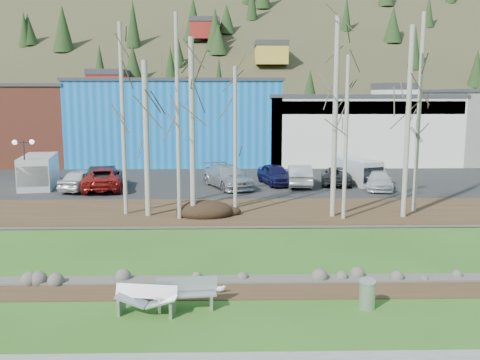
{
  "coord_description": "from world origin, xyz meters",
  "views": [
    {
      "loc": [
        -0.96,
        -15.88,
        6.89
      ],
      "look_at": [
        -0.36,
        11.13,
        2.5
      ],
      "focal_mm": 40.0,
      "sensor_mm": 36.0,
      "label": 1
    }
  ],
  "objects_px": {
    "car_1": "(103,176)",
    "litter_bin": "(367,295)",
    "car_6": "(336,176)",
    "seagull": "(220,289)",
    "car_3": "(228,177)",
    "van_white": "(358,172)",
    "car_2": "(105,178)",
    "van_grey": "(38,172)",
    "bench_damaged": "(147,300)",
    "street_lamp": "(24,151)",
    "car_0": "(83,180)",
    "bench_intact": "(186,293)",
    "car_4": "(275,174)",
    "car_7": "(379,180)",
    "car_5": "(299,175)"
  },
  "relations": [
    {
      "from": "car_1",
      "to": "car_5",
      "type": "relative_size",
      "value": 1.02
    },
    {
      "from": "bench_damaged",
      "to": "street_lamp",
      "type": "relative_size",
      "value": 0.56
    },
    {
      "from": "car_6",
      "to": "van_grey",
      "type": "distance_m",
      "value": 21.91
    },
    {
      "from": "car_2",
      "to": "car_4",
      "type": "xyz_separation_m",
      "value": [
        12.28,
        1.86,
        -0.04
      ]
    },
    {
      "from": "bench_intact",
      "to": "car_5",
      "type": "xyz_separation_m",
      "value": [
        6.64,
        22.29,
        0.43
      ]
    },
    {
      "from": "seagull",
      "to": "car_3",
      "type": "bearing_deg",
      "value": 100.77
    },
    {
      "from": "bench_intact",
      "to": "seagull",
      "type": "height_order",
      "value": "bench_intact"
    },
    {
      "from": "car_6",
      "to": "van_white",
      "type": "xyz_separation_m",
      "value": [
        1.68,
        0.06,
        0.28
      ]
    },
    {
      "from": "seagull",
      "to": "car_2",
      "type": "relative_size",
      "value": 0.07
    },
    {
      "from": "seagull",
      "to": "bench_intact",
      "type": "bearing_deg",
      "value": -118.98
    },
    {
      "from": "bench_damaged",
      "to": "car_2",
      "type": "height_order",
      "value": "car_2"
    },
    {
      "from": "bench_damaged",
      "to": "litter_bin",
      "type": "height_order",
      "value": "same"
    },
    {
      "from": "litter_bin",
      "to": "car_4",
      "type": "height_order",
      "value": "car_4"
    },
    {
      "from": "car_1",
      "to": "van_grey",
      "type": "height_order",
      "value": "van_grey"
    },
    {
      "from": "litter_bin",
      "to": "car_3",
      "type": "relative_size",
      "value": 0.16
    },
    {
      "from": "street_lamp",
      "to": "car_3",
      "type": "xyz_separation_m",
      "value": [
        13.78,
        1.9,
        -2.08
      ]
    },
    {
      "from": "car_3",
      "to": "car_4",
      "type": "xyz_separation_m",
      "value": [
        3.56,
        1.26,
        -0.04
      ]
    },
    {
      "from": "car_6",
      "to": "car_7",
      "type": "xyz_separation_m",
      "value": [
        2.62,
        -2.13,
        -0.02
      ]
    },
    {
      "from": "car_1",
      "to": "car_3",
      "type": "relative_size",
      "value": 0.88
    },
    {
      "from": "car_7",
      "to": "car_2",
      "type": "bearing_deg",
      "value": -168.26
    },
    {
      "from": "street_lamp",
      "to": "car_3",
      "type": "bearing_deg",
      "value": -9.93
    },
    {
      "from": "bench_damaged",
      "to": "car_3",
      "type": "distance_m",
      "value": 22.24
    },
    {
      "from": "van_white",
      "to": "van_grey",
      "type": "height_order",
      "value": "van_grey"
    },
    {
      "from": "bench_intact",
      "to": "litter_bin",
      "type": "distance_m",
      "value": 5.87
    },
    {
      "from": "van_grey",
      "to": "litter_bin",
      "type": "bearing_deg",
      "value": -60.96
    },
    {
      "from": "litter_bin",
      "to": "street_lamp",
      "type": "xyz_separation_m",
      "value": [
        -18.31,
        19.95,
        2.58
      ]
    },
    {
      "from": "car_0",
      "to": "car_6",
      "type": "xyz_separation_m",
      "value": [
        18.35,
        2.14,
        -0.11
      ]
    },
    {
      "from": "seagull",
      "to": "car_2",
      "type": "bearing_deg",
      "value": 124.61
    },
    {
      "from": "car_2",
      "to": "car_7",
      "type": "relative_size",
      "value": 1.31
    },
    {
      "from": "car_7",
      "to": "van_white",
      "type": "xyz_separation_m",
      "value": [
        -0.94,
        2.19,
        0.3
      ]
    },
    {
      "from": "car_1",
      "to": "litter_bin",
      "type": "bearing_deg",
      "value": 114.84
    },
    {
      "from": "street_lamp",
      "to": "car_3",
      "type": "relative_size",
      "value": 0.66
    },
    {
      "from": "car_0",
      "to": "car_6",
      "type": "relative_size",
      "value": 0.95
    },
    {
      "from": "car_0",
      "to": "car_4",
      "type": "bearing_deg",
      "value": -156.93
    },
    {
      "from": "seagull",
      "to": "car_0",
      "type": "xyz_separation_m",
      "value": [
        -9.95,
        19.55,
        0.74
      ]
    },
    {
      "from": "car_0",
      "to": "bench_intact",
      "type": "bearing_deg",
      "value": 127.31
    },
    {
      "from": "seagull",
      "to": "van_white",
      "type": "relative_size",
      "value": 0.09
    },
    {
      "from": "car_3",
      "to": "car_5",
      "type": "height_order",
      "value": "car_3"
    },
    {
      "from": "van_grey",
      "to": "street_lamp",
      "type": "bearing_deg",
      "value": -101.64
    },
    {
      "from": "street_lamp",
      "to": "car_7",
      "type": "height_order",
      "value": "street_lamp"
    },
    {
      "from": "street_lamp",
      "to": "seagull",
      "type": "bearing_deg",
      "value": -71.57
    },
    {
      "from": "car_0",
      "to": "van_grey",
      "type": "height_order",
      "value": "van_grey"
    },
    {
      "from": "seagull",
      "to": "car_1",
      "type": "relative_size",
      "value": 0.08
    },
    {
      "from": "car_3",
      "to": "car_1",
      "type": "bearing_deg",
      "value": 155.66
    },
    {
      "from": "bench_intact",
      "to": "car_0",
      "type": "relative_size",
      "value": 0.46
    },
    {
      "from": "van_white",
      "to": "litter_bin",
      "type": "bearing_deg",
      "value": -122.32
    },
    {
      "from": "car_0",
      "to": "van_grey",
      "type": "distance_m",
      "value": 3.78
    },
    {
      "from": "car_6",
      "to": "car_1",
      "type": "bearing_deg",
      "value": 13.13
    },
    {
      "from": "car_6",
      "to": "car_4",
      "type": "bearing_deg",
      "value": 9.86
    },
    {
      "from": "bench_damaged",
      "to": "car_0",
      "type": "relative_size",
      "value": 0.46
    }
  ]
}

